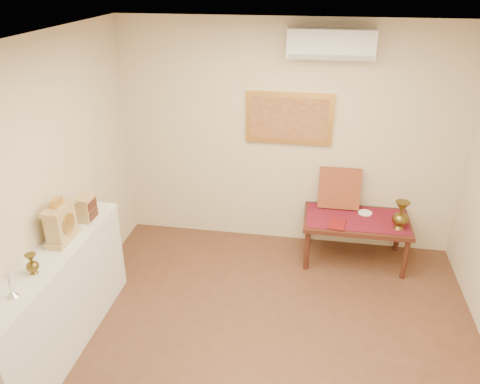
% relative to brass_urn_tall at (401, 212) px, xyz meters
% --- Properties ---
extents(floor, '(4.50, 4.50, 0.00)m').
position_rel_brass_urn_tall_xyz_m(floor, '(-1.29, -1.73, -0.76)').
color(floor, brown).
rests_on(floor, ground).
extents(ceiling, '(4.50, 4.50, 0.00)m').
position_rel_brass_urn_tall_xyz_m(ceiling, '(-1.29, -1.73, 1.94)').
color(ceiling, silver).
rests_on(ceiling, ground).
extents(wall_back, '(4.00, 0.02, 2.70)m').
position_rel_brass_urn_tall_xyz_m(wall_back, '(-1.29, 0.52, 0.59)').
color(wall_back, beige).
rests_on(wall_back, ground).
extents(wall_left, '(0.02, 4.50, 2.70)m').
position_rel_brass_urn_tall_xyz_m(wall_left, '(-3.29, -1.73, 0.59)').
color(wall_left, beige).
rests_on(wall_left, ground).
extents(candlestick, '(0.09, 0.09, 0.19)m').
position_rel_brass_urn_tall_xyz_m(candlestick, '(-3.11, -2.26, 0.32)').
color(candlestick, silver).
rests_on(candlestick, display_ledge).
extents(brass_urn_small, '(0.10, 0.10, 0.22)m').
position_rel_brass_urn_tall_xyz_m(brass_urn_small, '(-3.11, -1.96, 0.33)').
color(brass_urn_small, brown).
rests_on(brass_urn_small, display_ledge).
extents(table_cloth, '(1.14, 0.59, 0.01)m').
position_rel_brass_urn_tall_xyz_m(table_cloth, '(-0.44, 0.15, -0.20)').
color(table_cloth, maroon).
rests_on(table_cloth, low_table).
extents(brass_urn_tall, '(0.18, 0.18, 0.40)m').
position_rel_brass_urn_tall_xyz_m(brass_urn_tall, '(0.00, 0.00, 0.00)').
color(brass_urn_tall, brown).
rests_on(brass_urn_tall, table_cloth).
extents(plate, '(0.16, 0.16, 0.01)m').
position_rel_brass_urn_tall_xyz_m(plate, '(-0.34, 0.29, -0.19)').
color(plate, white).
rests_on(plate, table_cloth).
extents(menu, '(0.22, 0.28, 0.01)m').
position_rel_brass_urn_tall_xyz_m(menu, '(-0.67, -0.03, -0.19)').
color(menu, maroon).
rests_on(menu, table_cloth).
extents(cushion, '(0.48, 0.20, 0.49)m').
position_rel_brass_urn_tall_xyz_m(cushion, '(-0.66, 0.42, 0.04)').
color(cushion, maroon).
rests_on(cushion, table_cloth).
extents(display_ledge, '(0.37, 2.02, 0.98)m').
position_rel_brass_urn_tall_xyz_m(display_ledge, '(-3.12, -1.73, -0.27)').
color(display_ledge, silver).
rests_on(display_ledge, floor).
extents(mantel_clock, '(0.17, 0.36, 0.41)m').
position_rel_brass_urn_tall_xyz_m(mantel_clock, '(-3.12, -1.46, 0.40)').
color(mantel_clock, tan).
rests_on(mantel_clock, display_ledge).
extents(wooden_chest, '(0.16, 0.21, 0.24)m').
position_rel_brass_urn_tall_xyz_m(wooden_chest, '(-3.09, -1.07, 0.35)').
color(wooden_chest, tan).
rests_on(wooden_chest, display_ledge).
extents(low_table, '(1.20, 0.70, 0.55)m').
position_rel_brass_urn_tall_xyz_m(low_table, '(-0.44, 0.15, -0.27)').
color(low_table, '#451E14').
rests_on(low_table, floor).
extents(painting, '(1.00, 0.06, 0.60)m').
position_rel_brass_urn_tall_xyz_m(painting, '(-1.29, 0.50, 0.84)').
color(painting, gold).
rests_on(painting, wall_back).
extents(ac_unit, '(0.90, 0.25, 0.30)m').
position_rel_brass_urn_tall_xyz_m(ac_unit, '(-0.89, 0.39, 1.69)').
color(ac_unit, silver).
rests_on(ac_unit, wall_back).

